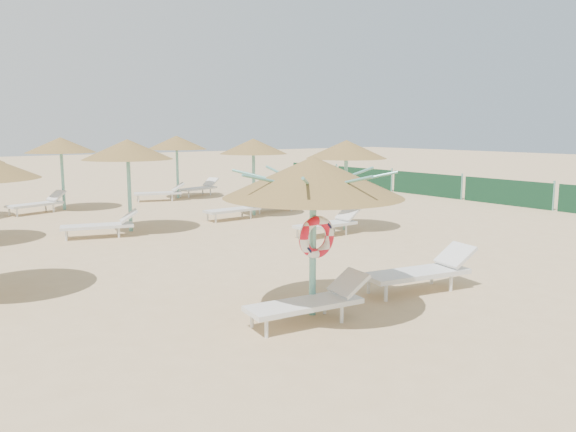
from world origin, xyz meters
TOP-DOWN VIEW (x-y plane):
  - ground at (0.00, 0.00)m, footprint 120.00×120.00m
  - main_palapa at (-0.37, 0.25)m, footprint 2.84×2.84m
  - lounger_main_a at (-0.62, -0.04)m, footprint 2.03×0.83m
  - lounger_main_b at (2.13, 0.11)m, footprint 2.27×1.06m
  - palapa_field at (-0.13, 10.70)m, footprint 13.55×13.63m
  - windbreak_fence at (14.00, 9.96)m, footprint 0.08×19.84m

SIDE VIEW (x-z plane):
  - ground at x=0.00m, z-range 0.00..0.00m
  - lounger_main_a at x=-0.62m, z-range -0.02..0.70m
  - lounger_main_b at x=2.13m, z-range -0.02..0.78m
  - windbreak_fence at x=14.00m, z-range -0.05..1.05m
  - main_palapa at x=-0.37m, z-range 0.94..3.48m
  - palapa_field at x=-0.13m, z-range 0.95..3.64m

